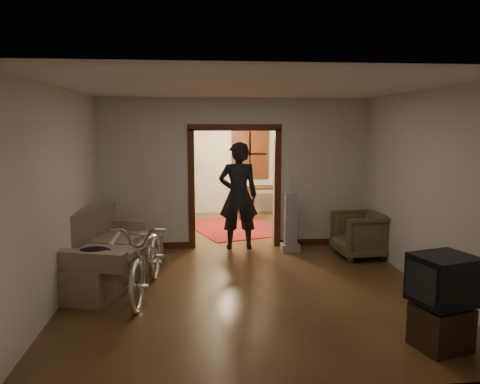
{
  "coord_description": "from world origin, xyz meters",
  "views": [
    {
      "loc": [
        -0.75,
        -7.97,
        2.31
      ],
      "look_at": [
        0.0,
        -0.3,
        1.2
      ],
      "focal_mm": 35.0,
      "sensor_mm": 36.0,
      "label": 1
    }
  ],
  "objects": [
    {
      "name": "rolled_paper",
      "position": [
        -2.01,
        -0.73,
        0.53
      ],
      "size": [
        0.1,
        0.79,
        0.1
      ],
      "primitive_type": "cylinder",
      "rotation": [
        1.57,
        0.0,
        0.0
      ],
      "color": "beige",
      "rests_on": "sofa"
    },
    {
      "name": "door_casing",
      "position": [
        0.0,
        0.75,
        1.1
      ],
      "size": [
        1.74,
        0.2,
        2.32
      ],
      "primitive_type": "cube",
      "color": "#3F1C0E",
      "rests_on": "floor"
    },
    {
      "name": "bicycle",
      "position": [
        -1.41,
        -1.67,
        0.52
      ],
      "size": [
        0.85,
        2.04,
        1.04
      ],
      "primitive_type": "imported",
      "rotation": [
        0.0,
        0.0,
        -0.08
      ],
      "color": "silver",
      "rests_on": "floor"
    },
    {
      "name": "wall_left",
      "position": [
        -2.5,
        0.0,
        1.4
      ],
      "size": [
        0.02,
        8.5,
        2.8
      ],
      "primitive_type": "cube",
      "color": "beige",
      "rests_on": "floor"
    },
    {
      "name": "desk_chair",
      "position": [
        0.5,
        3.31,
        0.42
      ],
      "size": [
        0.44,
        0.44,
        0.84
      ],
      "primitive_type": "cube",
      "rotation": [
        0.0,
        0.0,
        0.19
      ],
      "color": "#331E11",
      "rests_on": "floor"
    },
    {
      "name": "tv_stand",
      "position": [
        1.78,
        -3.59,
        0.23
      ],
      "size": [
        0.61,
        0.57,
        0.46
      ],
      "primitive_type": "cube",
      "rotation": [
        0.0,
        0.0,
        0.27
      ],
      "color": "black",
      "rests_on": "floor"
    },
    {
      "name": "crt_tv",
      "position": [
        1.78,
        -3.59,
        0.75
      ],
      "size": [
        0.7,
        0.65,
        0.5
      ],
      "primitive_type": "cube",
      "rotation": [
        0.0,
        0.0,
        0.27
      ],
      "color": "black",
      "rests_on": "tv_stand"
    },
    {
      "name": "jacket",
      "position": [
        -2.06,
        -1.94,
        0.68
      ],
      "size": [
        0.44,
        0.33,
        0.13
      ],
      "primitive_type": "ellipsoid",
      "color": "black",
      "rests_on": "sofa"
    },
    {
      "name": "sofa",
      "position": [
        -2.11,
        -1.03,
        0.51
      ],
      "size": [
        1.62,
        2.43,
        1.03
      ],
      "primitive_type": "cube",
      "rotation": [
        0.0,
        0.0,
        -0.3
      ],
      "color": "#6F614A",
      "rests_on": "floor"
    },
    {
      "name": "armchair",
      "position": [
        2.14,
        -0.19,
        0.4
      ],
      "size": [
        0.93,
        0.9,
        0.79
      ],
      "primitive_type": "imported",
      "rotation": [
        0.0,
        0.0,
        -1.5
      ],
      "color": "brown",
      "rests_on": "floor"
    },
    {
      "name": "wall_back",
      "position": [
        0.0,
        4.25,
        1.4
      ],
      "size": [
        5.0,
        0.02,
        2.8
      ],
      "primitive_type": "cube",
      "color": "beige",
      "rests_on": "floor"
    },
    {
      "name": "oriental_rug",
      "position": [
        0.12,
        2.33,
        0.01
      ],
      "size": [
        2.4,
        2.74,
        0.02
      ],
      "primitive_type": "cube",
      "rotation": [
        0.0,
        0.0,
        0.33
      ],
      "color": "maroon",
      "rests_on": "floor"
    },
    {
      "name": "globe",
      "position": [
        -1.32,
        3.99,
        1.94
      ],
      "size": [
        0.27,
        0.27,
        0.27
      ],
      "primitive_type": "sphere",
      "color": "#1E5972",
      "rests_on": "locker"
    },
    {
      "name": "ceiling",
      "position": [
        0.0,
        0.0,
        2.8
      ],
      "size": [
        5.0,
        8.5,
        0.01
      ],
      "primitive_type": "cube",
      "color": "white",
      "rests_on": "floor"
    },
    {
      "name": "far_window",
      "position": [
        0.7,
        4.21,
        1.55
      ],
      "size": [
        0.98,
        0.06,
        1.28
      ],
      "primitive_type": "cube",
      "color": "black",
      "rests_on": "wall_back"
    },
    {
      "name": "vacuum",
      "position": [
        0.99,
        0.29,
        0.54
      ],
      "size": [
        0.37,
        0.32,
        1.09
      ],
      "primitive_type": "cube",
      "rotation": [
        0.0,
        0.0,
        -0.16
      ],
      "color": "gray",
      "rests_on": "floor"
    },
    {
      "name": "wall_right",
      "position": [
        2.5,
        0.0,
        1.4
      ],
      "size": [
        0.02,
        8.5,
        2.8
      ],
      "primitive_type": "cube",
      "color": "beige",
      "rests_on": "floor"
    },
    {
      "name": "light_switch",
      "position": [
        1.05,
        0.68,
        1.25
      ],
      "size": [
        0.08,
        0.01,
        0.12
      ],
      "primitive_type": "cube",
      "color": "silver",
      "rests_on": "partition_wall"
    },
    {
      "name": "floor",
      "position": [
        0.0,
        0.0,
        0.0
      ],
      "size": [
        5.0,
        8.5,
        0.01
      ],
      "primitive_type": "cube",
      "color": "#3F2814",
      "rests_on": "ground"
    },
    {
      "name": "person",
      "position": [
        0.05,
        0.59,
        1.0
      ],
      "size": [
        0.73,
        0.48,
        2.0
      ],
      "primitive_type": "imported",
      "rotation": [
        0.0,
        0.0,
        3.14
      ],
      "color": "black",
      "rests_on": "floor"
    },
    {
      "name": "partition_wall",
      "position": [
        0.0,
        0.75,
        1.4
      ],
      "size": [
        5.0,
        0.14,
        2.8
      ],
      "primitive_type": "cube",
      "color": "beige",
      "rests_on": "floor"
    },
    {
      "name": "locker",
      "position": [
        -1.32,
        3.99,
        0.88
      ],
      "size": [
        0.99,
        0.76,
        1.76
      ],
      "primitive_type": "cube",
      "rotation": [
        0.0,
        0.0,
        -0.34
      ],
      "color": "#202D1B",
      "rests_on": "floor"
    },
    {
      "name": "chandelier",
      "position": [
        0.0,
        2.5,
        2.35
      ],
      "size": [
        0.24,
        0.24,
        0.24
      ],
      "primitive_type": "sphere",
      "color": "#FFE0A5",
      "rests_on": "ceiling"
    },
    {
      "name": "desk",
      "position": [
        1.15,
        3.72,
        0.37
      ],
      "size": [
        1.06,
        0.69,
        0.74
      ],
      "primitive_type": "cube",
      "rotation": [
        0.0,
        0.0,
        0.14
      ],
      "color": "#331E11",
      "rests_on": "floor"
    }
  ]
}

